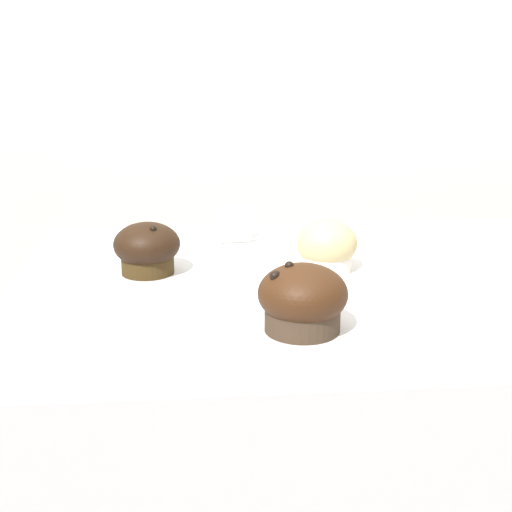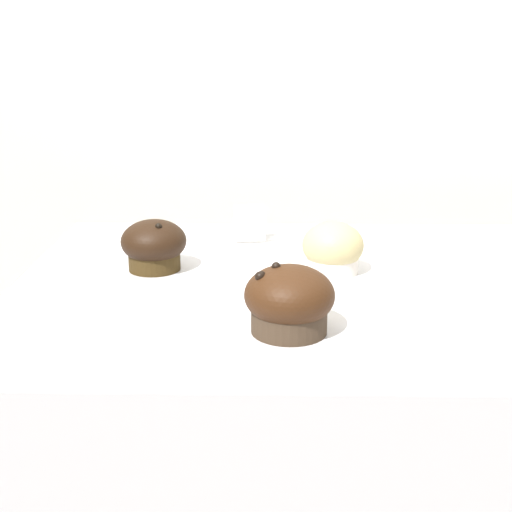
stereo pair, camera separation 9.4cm
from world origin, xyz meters
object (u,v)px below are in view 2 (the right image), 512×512
object	(u,v)px
serving_plate	(474,290)
muffin_front_center	(289,301)
muffin_back_left	(333,249)
muffin_back_right	(154,245)

from	to	relation	value
serving_plate	muffin_front_center	bearing A→B (deg)	-151.71
muffin_back_left	muffin_back_right	xyz separation A→B (m)	(-0.26, 0.01, 0.00)
muffin_back_right	serving_plate	world-z (taller)	muffin_back_right
muffin_back_right	serving_plate	bearing A→B (deg)	-11.91
muffin_back_left	muffin_back_right	size ratio (longest dim) A/B	0.93
muffin_front_center	muffin_back_left	xyz separation A→B (m)	(0.07, 0.22, -0.00)
muffin_back_left	muffin_back_right	bearing A→B (deg)	178.21
muffin_front_center	serving_plate	distance (m)	0.28
muffin_front_center	muffin_back_right	world-z (taller)	muffin_front_center
muffin_front_center	muffin_back_left	world-z (taller)	muffin_front_center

